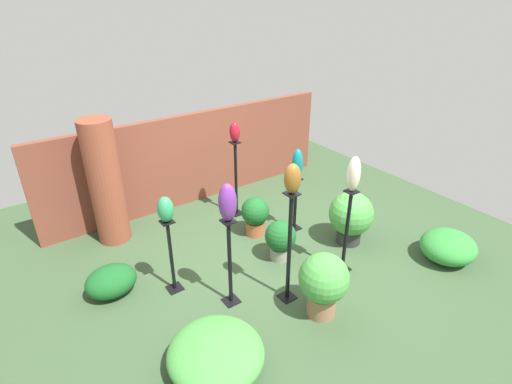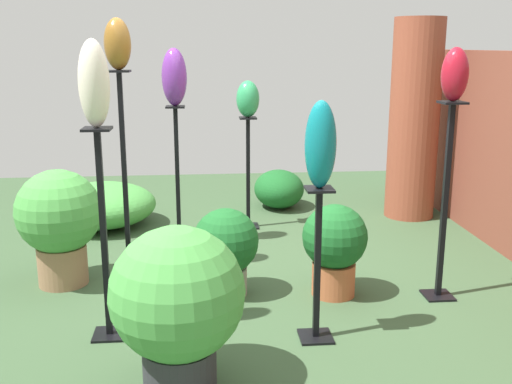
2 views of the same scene
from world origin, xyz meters
TOP-DOWN VIEW (x-y plane):
  - ground_plane at (0.00, 0.00)m, footprint 8.00×8.00m
  - brick_wall_back at (0.00, 2.26)m, footprint 5.60×0.12m
  - brick_pillar at (-1.74, 1.81)m, footprint 0.50×0.50m
  - pedestal_jade at (-1.49, 0.11)m, footprint 0.20×0.20m
  - pedestal_violet at (-0.99, -0.54)m, footprint 0.20×0.20m
  - pedestal_ivory at (0.69, -0.91)m, footprint 0.20×0.20m
  - pedestal_ruby at (0.31, 1.32)m, footprint 0.20×0.20m
  - pedestal_teal at (0.84, 0.34)m, footprint 0.20×0.20m
  - pedestal_bronze at (-0.34, -0.91)m, footprint 0.20×0.20m
  - art_vase_jade at (-1.49, 0.11)m, footprint 0.20×0.22m
  - art_vase_violet at (-0.99, -0.54)m, footprint 0.22×0.21m
  - art_vase_ivory at (0.69, -0.91)m, footprint 0.18×0.17m
  - art_vase_ruby at (0.31, 1.32)m, footprint 0.17×0.18m
  - art_vase_teal at (0.84, 0.34)m, footprint 0.17×0.18m
  - art_vase_bronze at (-0.34, -0.91)m, footprint 0.20×0.19m
  - potted_plant_back_center at (0.20, 0.59)m, footprint 0.46×0.46m
  - potted_plant_walkway_edge at (-0.18, -1.38)m, footprint 0.62×0.62m
  - potted_plant_front_right at (1.29, -0.46)m, footprint 0.69×0.69m
  - potted_plant_mid_left at (0.12, -0.17)m, footprint 0.47×0.47m
  - foliage_bed_east at (-2.20, 0.50)m, footprint 0.67×0.54m
  - foliage_bed_west at (-1.66, -1.32)m, footprint 1.04×1.05m
  - foliage_bed_center at (2.16, -1.64)m, footprint 0.83×0.79m

SIDE VIEW (x-z plane):
  - ground_plane at x=0.00m, z-range 0.00..0.00m
  - foliage_bed_east at x=-2.20m, z-range 0.00..0.41m
  - foliage_bed_west at x=-1.66m, z-range 0.00..0.42m
  - foliage_bed_center at x=2.16m, z-range 0.00..0.44m
  - potted_plant_mid_left at x=0.12m, z-range 0.04..0.67m
  - potted_plant_back_center at x=0.20m, z-range 0.04..0.70m
  - pedestal_teal at x=0.84m, z-range -0.05..0.90m
  - potted_plant_front_right at x=1.29m, z-range 0.05..0.91m
  - pedestal_jade at x=-1.49m, z-range -0.05..1.03m
  - potted_plant_walkway_edge at x=-0.18m, z-range 0.07..0.93m
  - pedestal_violet at x=-0.99m, z-range -0.05..1.19m
  - pedestal_ivory at x=0.69m, z-range -0.05..1.23m
  - pedestal_ruby at x=0.31m, z-range -0.05..1.32m
  - pedestal_bronze at x=-0.34m, z-range -0.06..1.51m
  - brick_wall_back at x=0.00m, z-range 0.00..1.69m
  - brick_pillar at x=-1.74m, z-range 0.00..2.00m
  - art_vase_teal at x=0.84m, z-range 0.94..1.44m
  - art_vase_jade at x=-1.49m, z-range 1.08..1.42m
  - art_vase_violet at x=-0.99m, z-range 1.24..1.72m
  - art_vase_ivory at x=0.69m, z-range 1.28..1.77m
  - art_vase_ruby at x=0.31m, z-range 1.38..1.73m
  - art_vase_bronze at x=-0.34m, z-range 1.56..1.93m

